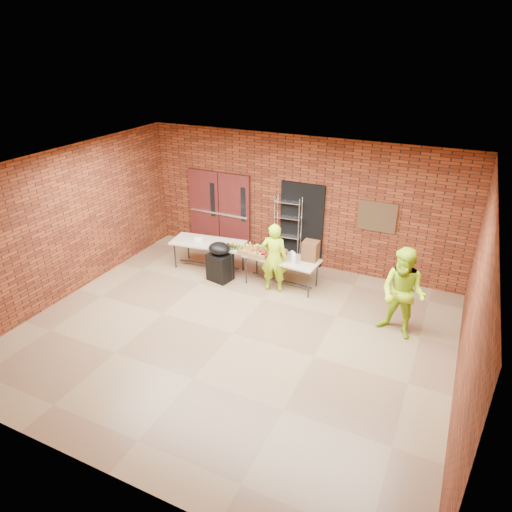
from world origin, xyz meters
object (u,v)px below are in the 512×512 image
(wire_rack, at_px, (288,231))
(table_right, at_px, (282,260))
(volunteer_man, at_px, (403,294))
(volunteer_woman, at_px, (274,258))
(covered_grill, at_px, (220,261))
(table_left, at_px, (208,244))
(coffee_dispenser, at_px, (311,251))

(wire_rack, bearing_deg, table_right, -79.75)
(wire_rack, height_order, volunteer_man, volunteer_man)
(volunteer_woman, distance_m, volunteer_man, 2.90)
(table_right, bearing_deg, covered_grill, -160.32)
(volunteer_man, bearing_deg, covered_grill, -168.35)
(table_left, relative_size, volunteer_man, 1.03)
(volunteer_woman, bearing_deg, wire_rack, -91.26)
(wire_rack, height_order, covered_grill, wire_rack)
(table_right, relative_size, covered_grill, 1.85)
(table_left, bearing_deg, table_right, -7.18)
(table_left, bearing_deg, coffee_dispenser, -3.39)
(covered_grill, height_order, volunteer_man, volunteer_man)
(table_left, bearing_deg, volunteer_woman, -15.93)
(table_left, bearing_deg, covered_grill, -42.68)
(table_right, distance_m, covered_grill, 1.46)
(table_left, relative_size, table_right, 1.06)
(table_right, height_order, volunteer_woman, volunteer_woman)
(wire_rack, height_order, table_left, wire_rack)
(volunteer_woman, height_order, volunteer_man, volunteer_man)
(wire_rack, distance_m, volunteer_man, 3.66)
(volunteer_woman, bearing_deg, table_left, -19.20)
(covered_grill, xyz_separation_m, volunteer_woman, (1.33, 0.10, 0.33))
(wire_rack, height_order, coffee_dispenser, wire_rack)
(covered_grill, height_order, volunteer_woman, volunteer_woman)
(wire_rack, distance_m, table_left, 1.99)
(wire_rack, xyz_separation_m, table_right, (0.31, -1.12, -0.24))
(coffee_dispenser, bearing_deg, volunteer_man, -25.16)
(covered_grill, bearing_deg, volunteer_man, 5.18)
(coffee_dispenser, relative_size, volunteer_man, 0.25)
(wire_rack, bearing_deg, volunteer_man, -37.79)
(wire_rack, relative_size, table_left, 0.95)
(table_left, xyz_separation_m, covered_grill, (0.53, -0.37, -0.19))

